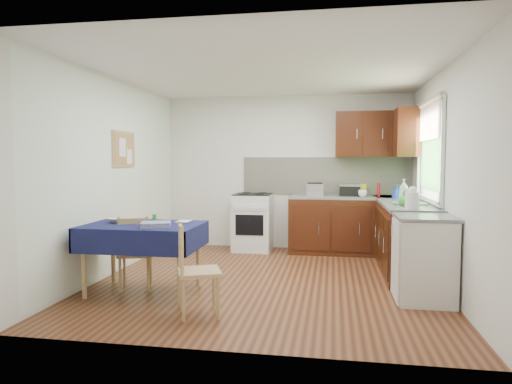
% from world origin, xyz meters
% --- Properties ---
extents(floor, '(4.20, 4.20, 0.00)m').
position_xyz_m(floor, '(0.00, 0.00, 0.00)').
color(floor, '#462112').
rests_on(floor, ground).
extents(ceiling, '(4.00, 4.20, 0.02)m').
position_xyz_m(ceiling, '(0.00, 0.00, 2.50)').
color(ceiling, white).
rests_on(ceiling, wall_back).
extents(wall_back, '(4.00, 0.02, 2.50)m').
position_xyz_m(wall_back, '(0.00, 2.10, 1.25)').
color(wall_back, silver).
rests_on(wall_back, ground).
extents(wall_front, '(4.00, 0.02, 2.50)m').
position_xyz_m(wall_front, '(0.00, -2.10, 1.25)').
color(wall_front, silver).
rests_on(wall_front, ground).
extents(wall_left, '(0.02, 4.20, 2.50)m').
position_xyz_m(wall_left, '(-2.00, 0.00, 1.25)').
color(wall_left, white).
rests_on(wall_left, ground).
extents(wall_right, '(0.02, 4.20, 2.50)m').
position_xyz_m(wall_right, '(2.00, 0.00, 1.25)').
color(wall_right, silver).
rests_on(wall_right, ground).
extents(base_cabinets, '(1.90, 2.30, 0.86)m').
position_xyz_m(base_cabinets, '(1.36, 1.26, 0.43)').
color(base_cabinets, black).
rests_on(base_cabinets, ground).
extents(worktop_back, '(1.90, 0.60, 0.04)m').
position_xyz_m(worktop_back, '(1.05, 1.80, 0.88)').
color(worktop_back, slate).
rests_on(worktop_back, base_cabinets).
extents(worktop_right, '(0.60, 1.70, 0.04)m').
position_xyz_m(worktop_right, '(1.70, 0.65, 0.88)').
color(worktop_right, slate).
rests_on(worktop_right, base_cabinets).
extents(worktop_corner, '(0.60, 0.60, 0.04)m').
position_xyz_m(worktop_corner, '(1.70, 1.80, 0.88)').
color(worktop_corner, slate).
rests_on(worktop_corner, base_cabinets).
extents(splashback, '(2.70, 0.02, 0.60)m').
position_xyz_m(splashback, '(0.65, 2.08, 1.20)').
color(splashback, beige).
rests_on(splashback, wall_back).
extents(upper_cabinets, '(1.20, 0.85, 0.70)m').
position_xyz_m(upper_cabinets, '(1.52, 1.80, 1.85)').
color(upper_cabinets, black).
rests_on(upper_cabinets, wall_back).
extents(stove, '(0.60, 0.61, 0.92)m').
position_xyz_m(stove, '(-0.50, 1.80, 0.46)').
color(stove, white).
rests_on(stove, ground).
extents(window, '(0.04, 1.48, 1.26)m').
position_xyz_m(window, '(1.97, 0.70, 1.65)').
color(window, '#295824').
rests_on(window, wall_right).
extents(fridge, '(0.58, 0.60, 0.89)m').
position_xyz_m(fridge, '(1.70, -0.55, 0.44)').
color(fridge, white).
rests_on(fridge, ground).
extents(corkboard, '(0.04, 0.62, 0.47)m').
position_xyz_m(corkboard, '(-1.97, 0.30, 1.60)').
color(corkboard, tan).
rests_on(corkboard, wall_left).
extents(dining_table, '(1.25, 0.84, 0.75)m').
position_xyz_m(dining_table, '(-1.27, -0.73, 0.65)').
color(dining_table, '#0E1739').
rests_on(dining_table, ground).
extents(chair_far, '(0.46, 0.46, 0.84)m').
position_xyz_m(chair_far, '(-1.41, -0.63, 0.44)').
color(chair_far, tan).
rests_on(chair_far, ground).
extents(chair_near, '(0.50, 0.50, 0.87)m').
position_xyz_m(chair_near, '(-0.49, -1.36, 0.46)').
color(chair_near, tan).
rests_on(chair_near, ground).
extents(toaster, '(0.27, 0.16, 0.21)m').
position_xyz_m(toaster, '(0.49, 1.76, 0.99)').
color(toaster, silver).
rests_on(toaster, worktop_back).
extents(sandwich_press, '(0.31, 0.27, 0.18)m').
position_xyz_m(sandwich_press, '(1.03, 1.82, 0.99)').
color(sandwich_press, black).
rests_on(sandwich_press, worktop_back).
extents(sauce_bottle, '(0.05, 0.05, 0.20)m').
position_xyz_m(sauce_bottle, '(1.45, 1.72, 1.00)').
color(sauce_bottle, red).
rests_on(sauce_bottle, worktop_back).
extents(yellow_packet, '(0.15, 0.12, 0.18)m').
position_xyz_m(yellow_packet, '(1.22, 1.98, 0.99)').
color(yellow_packet, yellow).
rests_on(yellow_packet, worktop_back).
extents(dish_rack, '(0.42, 0.32, 0.20)m').
position_xyz_m(dish_rack, '(1.71, 0.56, 0.92)').
color(dish_rack, gray).
rests_on(dish_rack, worktop_right).
extents(kettle, '(0.15, 0.15, 0.26)m').
position_xyz_m(kettle, '(1.65, -0.08, 1.02)').
color(kettle, white).
rests_on(kettle, worktop_right).
extents(cup, '(0.17, 0.17, 0.10)m').
position_xyz_m(cup, '(1.21, 1.64, 0.95)').
color(cup, white).
rests_on(cup, worktop_back).
extents(soap_bottle_a, '(0.15, 0.15, 0.31)m').
position_xyz_m(soap_bottle_a, '(1.67, 0.75, 1.05)').
color(soap_bottle_a, white).
rests_on(soap_bottle_a, worktop_right).
extents(soap_bottle_b, '(0.12, 0.12, 0.21)m').
position_xyz_m(soap_bottle_b, '(1.66, 1.30, 1.00)').
color(soap_bottle_b, '#1F42B9').
rests_on(soap_bottle_b, worktop_right).
extents(soap_bottle_c, '(0.14, 0.14, 0.18)m').
position_xyz_m(soap_bottle_c, '(1.62, 0.32, 0.99)').
color(soap_bottle_c, green).
rests_on(soap_bottle_c, worktop_right).
extents(plate_bowl, '(0.26, 0.26, 0.05)m').
position_xyz_m(plate_bowl, '(-1.61, -0.64, 0.78)').
color(plate_bowl, beige).
rests_on(plate_bowl, dining_table).
extents(book, '(0.15, 0.20, 0.02)m').
position_xyz_m(book, '(-0.96, -0.50, 0.76)').
color(book, white).
rests_on(book, dining_table).
extents(spice_jar, '(0.04, 0.04, 0.09)m').
position_xyz_m(spice_jar, '(-1.21, -0.54, 0.80)').
color(spice_jar, green).
rests_on(spice_jar, dining_table).
extents(tea_towel, '(0.36, 0.31, 0.05)m').
position_xyz_m(tea_towel, '(-1.05, -0.91, 0.78)').
color(tea_towel, navy).
rests_on(tea_towel, dining_table).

